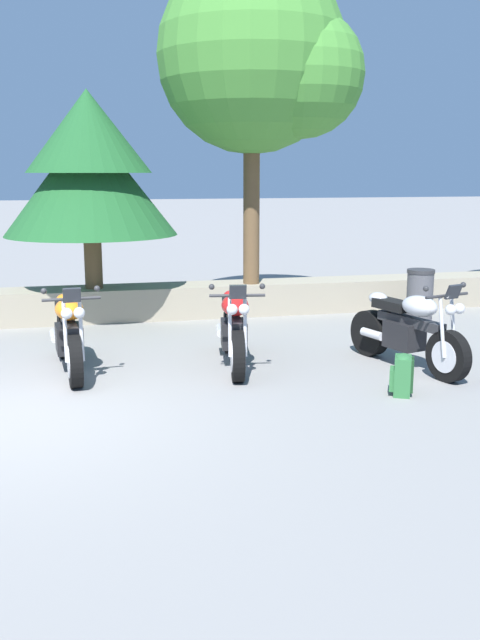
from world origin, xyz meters
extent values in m
plane|color=gray|center=(0.00, 0.00, 0.00)|extent=(120.00, 120.00, 0.00)
cube|color=gray|center=(0.00, 4.80, 0.28)|extent=(36.00, 0.80, 0.55)
cylinder|color=black|center=(0.74, 0.94, 0.31)|extent=(0.19, 0.63, 0.62)
cylinder|color=black|center=(0.62, 2.37, 0.31)|extent=(0.23, 0.63, 0.62)
cylinder|color=silver|center=(0.74, 0.94, 0.31)|extent=(0.19, 0.40, 0.38)
cube|color=black|center=(0.68, 1.70, 0.41)|extent=(0.36, 0.50, 0.34)
cube|color=#2D2D30|center=(0.69, 1.60, 0.61)|extent=(0.23, 1.11, 0.12)
ellipsoid|color=orange|center=(0.70, 1.45, 0.83)|extent=(0.38, 0.55, 0.26)
cube|color=black|center=(0.66, 1.93, 0.77)|extent=(0.30, 0.58, 0.12)
ellipsoid|color=orange|center=(0.63, 2.23, 0.81)|extent=(0.24, 0.30, 0.16)
cylinder|color=#2D2D30|center=(0.73, 1.02, 1.03)|extent=(0.66, 0.09, 0.04)
sphere|color=silver|center=(0.81, 0.88, 0.89)|extent=(0.13, 0.13, 0.13)
sphere|color=silver|center=(0.67, 0.87, 0.89)|extent=(0.13, 0.13, 0.13)
cube|color=#26282D|center=(0.74, 0.92, 1.09)|extent=(0.21, 0.11, 0.18)
cylinder|color=silver|center=(0.48, 2.12, 0.36)|extent=(0.14, 0.39, 0.11)
cylinder|color=silver|center=(0.83, 0.98, 0.67)|extent=(0.06, 0.17, 0.73)
cylinder|color=silver|center=(0.65, 0.97, 0.67)|extent=(0.06, 0.17, 0.73)
sphere|color=#2D2D30|center=(1.03, 1.08, 1.13)|extent=(0.07, 0.07, 0.07)
sphere|color=#2D2D30|center=(0.43, 1.03, 1.13)|extent=(0.07, 0.07, 0.07)
cylinder|color=black|center=(2.63, 0.73, 0.31)|extent=(0.24, 0.63, 0.62)
cylinder|color=black|center=(2.86, 2.16, 0.31)|extent=(0.28, 0.64, 0.62)
cylinder|color=silver|center=(2.63, 0.73, 0.31)|extent=(0.22, 0.40, 0.38)
cube|color=black|center=(2.75, 1.49, 0.41)|extent=(0.39, 0.52, 0.34)
cube|color=#2D2D30|center=(2.73, 1.40, 0.61)|extent=(0.31, 1.11, 0.12)
ellipsoid|color=red|center=(2.71, 1.25, 0.83)|extent=(0.42, 0.57, 0.26)
cube|color=black|center=(2.79, 1.72, 0.77)|extent=(0.35, 0.59, 0.12)
ellipsoid|color=red|center=(2.83, 2.02, 0.81)|extent=(0.26, 0.31, 0.16)
cylinder|color=#2D2D30|center=(2.64, 0.81, 1.03)|extent=(0.66, 0.14, 0.04)
sphere|color=silver|center=(2.69, 0.66, 0.89)|extent=(0.13, 0.13, 0.13)
sphere|color=silver|center=(2.55, 0.69, 0.89)|extent=(0.13, 0.13, 0.13)
cube|color=#26282D|center=(2.62, 0.71, 1.09)|extent=(0.21, 0.13, 0.18)
cylinder|color=silver|center=(2.66, 1.94, 0.36)|extent=(0.17, 0.39, 0.11)
cylinder|color=silver|center=(2.72, 0.76, 0.67)|extent=(0.07, 0.17, 0.73)
cylinder|color=silver|center=(2.54, 0.79, 0.67)|extent=(0.07, 0.17, 0.73)
sphere|color=#2D2D30|center=(2.94, 0.80, 1.13)|extent=(0.07, 0.07, 0.07)
sphere|color=#2D2D30|center=(2.35, 0.90, 1.13)|extent=(0.07, 0.07, 0.07)
cylinder|color=black|center=(5.07, 0.17, 0.31)|extent=(0.31, 0.63, 0.62)
cylinder|color=black|center=(4.66, 1.55, 0.31)|extent=(0.35, 0.65, 0.62)
cylinder|color=silver|center=(5.07, 0.17, 0.31)|extent=(0.26, 0.41, 0.38)
cube|color=black|center=(4.85, 0.91, 0.41)|extent=(0.44, 0.55, 0.34)
cube|color=#2D2D30|center=(4.88, 0.81, 0.61)|extent=(0.44, 1.10, 0.12)
ellipsoid|color=#BCBCC1|center=(4.92, 0.67, 0.83)|extent=(0.47, 0.59, 0.26)
cube|color=black|center=(4.79, 1.13, 0.77)|extent=(0.41, 0.61, 0.12)
ellipsoid|color=#BCBCC1|center=(4.70, 1.42, 0.81)|extent=(0.29, 0.33, 0.16)
cylinder|color=#2D2D30|center=(5.04, 0.25, 1.03)|extent=(0.64, 0.22, 0.04)
sphere|color=silver|center=(5.15, 0.13, 0.89)|extent=(0.13, 0.13, 0.13)
sphere|color=silver|center=(5.02, 0.09, 0.89)|extent=(0.13, 0.13, 0.13)
cube|color=#26282D|center=(5.07, 0.15, 1.09)|extent=(0.22, 0.15, 0.18)
cylinder|color=silver|center=(4.58, 1.28, 0.36)|extent=(0.21, 0.40, 0.11)
cylinder|color=silver|center=(5.14, 0.23, 0.67)|extent=(0.09, 0.17, 0.73)
cylinder|color=silver|center=(4.97, 0.18, 0.67)|extent=(0.09, 0.17, 0.73)
sphere|color=#2D2D30|center=(5.32, 0.37, 1.13)|extent=(0.07, 0.07, 0.07)
sphere|color=#2D2D30|center=(4.75, 0.20, 1.13)|extent=(0.07, 0.07, 0.07)
cube|color=#2D6B38|center=(4.31, -0.19, 0.22)|extent=(0.30, 0.35, 0.44)
cube|color=#2D6B38|center=(4.21, -0.14, 0.18)|extent=(0.15, 0.24, 0.24)
ellipsoid|color=#2D6B38|center=(4.31, -0.19, 0.43)|extent=(0.28, 0.33, 0.08)
cube|color=#193A1E|center=(4.37, -0.31, 0.24)|extent=(0.05, 0.06, 0.37)
cube|color=#193A1E|center=(4.44, -0.16, 0.24)|extent=(0.05, 0.06, 0.37)
cylinder|color=brown|center=(1.09, 4.78, 1.14)|extent=(0.29, 0.29, 1.19)
cone|color=#1E5628|center=(1.09, 4.78, 2.35)|extent=(2.81, 2.81, 1.83)
cone|color=#1E5628|center=(1.09, 4.78, 3.10)|extent=(2.03, 2.03, 1.31)
cylinder|color=brown|center=(3.78, 4.69, 1.84)|extent=(0.28, 0.28, 2.59)
sphere|color=#428433|center=(3.78, 4.69, 4.32)|extent=(3.14, 3.14, 3.14)
sphere|color=#428433|center=(4.49, 4.22, 4.00)|extent=(2.04, 2.04, 2.04)
cylinder|color=#4C4C51|center=(6.44, 3.58, 0.40)|extent=(0.44, 0.44, 0.80)
cylinder|color=#2D2D30|center=(6.44, 3.58, 0.83)|extent=(0.46, 0.46, 0.06)
camera|label=1|loc=(0.80, -7.23, 2.45)|focal=39.86mm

